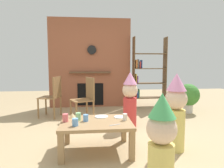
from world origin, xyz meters
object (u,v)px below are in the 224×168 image
potted_plant_tall (188,96)px  bookshelf (147,74)px  dining_chair_middle (86,96)px  dining_chair_left (53,94)px  paper_cup_far_right (65,118)px  birthday_cake_slice (72,115)px  child_by_the_chairs (130,98)px  coffee_table (96,126)px  paper_cup_near_right (78,117)px  paper_plate_rear (101,117)px  child_with_cone_hat (161,144)px  paper_cup_far_left (125,117)px  child_in_pink (176,110)px  paper_cup_near_left (75,122)px  paper_cup_center (86,118)px  paper_plate_front (120,117)px

potted_plant_tall → bookshelf: bearing=135.9°
dining_chair_middle → potted_plant_tall: bearing=167.6°
dining_chair_left → paper_cup_far_right: bearing=118.7°
birthday_cake_slice → child_by_the_chairs: 1.26m
birthday_cake_slice → child_by_the_chairs: child_by_the_chairs is taller
child_by_the_chairs → coffee_table: bearing=0.0°
paper_cup_near_right → paper_plate_rear: paper_cup_near_right is taller
dining_chair_middle → child_with_cone_hat: bearing=82.4°
paper_cup_far_left → child_in_pink: child_in_pink is taller
child_by_the_chairs → child_in_pink: bearing=54.8°
paper_cup_far_right → dining_chair_middle: bearing=80.8°
paper_cup_near_right → child_in_pink: bearing=-6.4°
coffee_table → paper_cup_near_right: 0.28m
paper_plate_rear → dining_chair_left: bearing=120.5°
dining_chair_middle → paper_cup_near_left: bearing=63.7°
paper_cup_center → dining_chair_left: 1.99m
child_with_cone_hat → dining_chair_middle: size_ratio=1.04×
coffee_table → birthday_cake_slice: birthday_cake_slice is taller
dining_chair_middle → potted_plant_tall: size_ratio=1.29×
paper_cup_near_left → paper_cup_far_right: bearing=125.6°
paper_plate_front → potted_plant_tall: size_ratio=0.24×
paper_cup_near_left → child_by_the_chairs: size_ratio=0.09×
paper_plate_front → paper_cup_near_right: bearing=-171.8°
paper_plate_rear → child_with_cone_hat: size_ratio=0.20×
coffee_table → paper_plate_front: (0.34, 0.16, 0.07)m
paper_plate_front → dining_chair_middle: 1.43m
paper_cup_near_right → bookshelf: bearing=57.4°
paper_plate_rear → potted_plant_tall: bearing=38.5°
paper_cup_far_right → paper_cup_near_left: bearing=-54.4°
coffee_table → paper_cup_near_left: (-0.26, -0.18, 0.11)m
coffee_table → paper_cup_far_right: 0.42m
paper_cup_far_left → child_by_the_chairs: 1.02m
paper_cup_far_left → paper_cup_far_right: (-0.80, 0.02, 0.01)m
paper_plate_rear → dining_chair_middle: dining_chair_middle is taller
bookshelf → paper_cup_far_left: size_ratio=20.94×
bookshelf → dining_chair_left: bearing=-159.7°
bookshelf → paper_cup_center: bearing=-120.5°
coffee_table → paper_cup_far_right: (-0.41, 0.02, 0.12)m
paper_cup_near_right → child_by_the_chairs: 1.28m
bookshelf → child_by_the_chairs: bearing=-114.8°
paper_cup_near_left → paper_plate_front: (0.61, 0.33, -0.04)m
paper_plate_rear → child_with_cone_hat: (0.45, -1.24, 0.08)m
bookshelf → child_in_pink: (-0.39, -2.80, -0.33)m
paper_cup_far_left → paper_cup_near_right: bearing=173.9°
dining_chair_left → paper_cup_near_left: bearing=121.1°
child_in_pink → paper_cup_center: bearing=-0.5°
paper_cup_center → dining_chair_middle: dining_chair_middle is taller
birthday_cake_slice → dining_chair_left: (-0.56, 1.66, 0.06)m
paper_cup_near_left → paper_plate_front: bearing=29.0°
coffee_table → potted_plant_tall: (2.27, 1.95, 0.06)m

